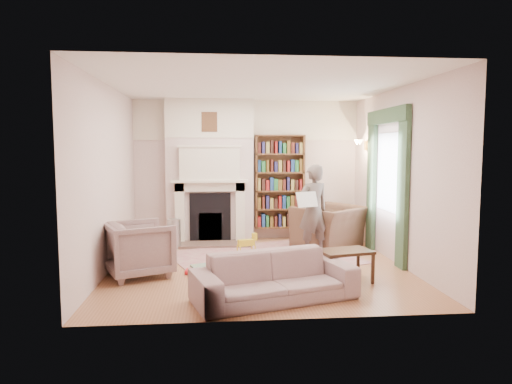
{
  "coord_description": "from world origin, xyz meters",
  "views": [
    {
      "loc": [
        -0.66,
        -6.98,
        1.85
      ],
      "look_at": [
        0.0,
        0.25,
        1.15
      ],
      "focal_mm": 32.0,
      "sensor_mm": 36.0,
      "label": 1
    }
  ],
  "objects": [
    {
      "name": "floor",
      "position": [
        0.0,
        0.0,
        0.0
      ],
      "size": [
        4.5,
        4.5,
        0.0
      ],
      "primitive_type": "plane",
      "color": "#97603C",
      "rests_on": "ground"
    },
    {
      "name": "man_reading",
      "position": [
        1.02,
        0.66,
        0.79
      ],
      "size": [
        0.67,
        0.55,
        1.57
      ],
      "primitive_type": "imported",
      "rotation": [
        0.0,
        0.0,
        3.48
      ],
      "color": "#584C46",
      "rests_on": "floor"
    },
    {
      "name": "rug",
      "position": [
        0.16,
        0.55,
        0.01
      ],
      "size": [
        3.45,
        3.05,
        0.01
      ],
      "primitive_type": "cube",
      "rotation": [
        0.0,
        0.0,
        0.34
      ],
      "color": "#B9A68B",
      "rests_on": "floor"
    },
    {
      "name": "window",
      "position": [
        2.23,
        0.4,
        1.45
      ],
      "size": [
        0.02,
        0.9,
        1.3
      ],
      "primitive_type": "cube",
      "color": "silver",
      "rests_on": "wall_right"
    },
    {
      "name": "wall_right",
      "position": [
        2.25,
        0.0,
        1.4
      ],
      "size": [
        0.0,
        4.5,
        4.5
      ],
      "primitive_type": "plane",
      "rotation": [
        1.57,
        0.0,
        -1.57
      ],
      "color": "silver",
      "rests_on": "floor"
    },
    {
      "name": "wall_front",
      "position": [
        0.0,
        -2.25,
        1.4
      ],
      "size": [
        4.5,
        0.0,
        4.5
      ],
      "primitive_type": "plane",
      "rotation": [
        -1.57,
        0.0,
        0.0
      ],
      "color": "silver",
      "rests_on": "floor"
    },
    {
      "name": "armchair_left",
      "position": [
        -1.75,
        -0.37,
        0.4
      ],
      "size": [
        1.15,
        1.14,
        0.8
      ],
      "primitive_type": "imported",
      "rotation": [
        0.0,
        0.0,
        1.99
      ],
      "color": "#A59588",
      "rests_on": "floor"
    },
    {
      "name": "fireplace",
      "position": [
        -0.75,
        2.05,
        1.39
      ],
      "size": [
        1.7,
        0.58,
        2.8
      ],
      "color": "silver",
      "rests_on": "floor"
    },
    {
      "name": "curtain_left",
      "position": [
        2.2,
        -0.3,
        1.2
      ],
      "size": [
        0.07,
        0.32,
        2.4
      ],
      "primitive_type": "cube",
      "color": "#2A412A",
      "rests_on": "floor"
    },
    {
      "name": "pelmet",
      "position": [
        2.19,
        0.4,
        2.38
      ],
      "size": [
        0.09,
        1.7,
        0.24
      ],
      "primitive_type": "cube",
      "color": "#2A412A",
      "rests_on": "wall_right"
    },
    {
      "name": "ceiling",
      "position": [
        0.0,
        0.0,
        2.8
      ],
      "size": [
        4.5,
        4.5,
        0.0
      ],
      "primitive_type": "plane",
      "rotation": [
        3.14,
        0.0,
        0.0
      ],
      "color": "white",
      "rests_on": "wall_back"
    },
    {
      "name": "game_box_lid",
      "position": [
        -0.95,
        -0.34,
        0.04
      ],
      "size": [
        0.31,
        0.23,
        0.05
      ],
      "primitive_type": "cube",
      "rotation": [
        0.0,
        0.0,
        -0.12
      ],
      "color": "red",
      "rests_on": "rug"
    },
    {
      "name": "wall_back",
      "position": [
        0.0,
        2.25,
        1.4
      ],
      "size": [
        4.5,
        0.0,
        4.5
      ],
      "primitive_type": "plane",
      "rotation": [
        1.57,
        0.0,
        0.0
      ],
      "color": "silver",
      "rests_on": "floor"
    },
    {
      "name": "board_game",
      "position": [
        -0.81,
        -0.07,
        0.03
      ],
      "size": [
        0.49,
        0.49,
        0.03
      ],
      "primitive_type": "cube",
      "rotation": [
        0.0,
        0.0,
        0.34
      ],
      "color": "gold",
      "rests_on": "rug"
    },
    {
      "name": "curtain_right",
      "position": [
        2.2,
        1.1,
        1.2
      ],
      "size": [
        0.07,
        0.32,
        2.4
      ],
      "primitive_type": "cube",
      "color": "#2A412A",
      "rests_on": "floor"
    },
    {
      "name": "sofa",
      "position": [
        0.06,
        -1.61,
        0.29
      ],
      "size": [
        2.11,
        1.3,
        0.58
      ],
      "primitive_type": "imported",
      "rotation": [
        0.0,
        0.0,
        0.29
      ],
      "color": "#AF9E91",
      "rests_on": "floor"
    },
    {
      "name": "comic_annuals",
      "position": [
        0.15,
        -0.5,
        0.02
      ],
      "size": [
        1.07,
        0.66,
        0.02
      ],
      "color": "red",
      "rests_on": "rug"
    },
    {
      "name": "paraffin_heater",
      "position": [
        -1.41,
        1.41,
        0.28
      ],
      "size": [
        0.28,
        0.28,
        0.55
      ],
      "primitive_type": "cylinder",
      "rotation": [
        0.0,
        0.0,
        -0.17
      ],
      "color": "#ADB0B5",
      "rests_on": "floor"
    },
    {
      "name": "wall_left",
      "position": [
        -2.25,
        0.0,
        1.4
      ],
      "size": [
        0.0,
        4.5,
        4.5
      ],
      "primitive_type": "plane",
      "rotation": [
        1.57,
        0.0,
        1.57
      ],
      "color": "silver",
      "rests_on": "floor"
    },
    {
      "name": "coffee_table",
      "position": [
        1.13,
        -0.94,
        0.23
      ],
      "size": [
        0.78,
        0.59,
        0.45
      ],
      "primitive_type": null,
      "rotation": [
        0.0,
        0.0,
        0.22
      ],
      "color": "#322011",
      "rests_on": "floor"
    },
    {
      "name": "rocking_horse",
      "position": [
        -0.13,
        0.66,
        0.2
      ],
      "size": [
        0.48,
        0.31,
        0.4
      ],
      "primitive_type": null,
      "rotation": [
        0.0,
        0.0,
        0.31
      ],
      "color": "gold",
      "rests_on": "rug"
    },
    {
      "name": "bookcase",
      "position": [
        0.65,
        2.12,
        1.18
      ],
      "size": [
        1.0,
        0.24,
        1.85
      ],
      "primitive_type": "cube",
      "color": "brown",
      "rests_on": "floor"
    },
    {
      "name": "wall_sconce",
      "position": [
        2.03,
        1.5,
        1.9
      ],
      "size": [
        0.2,
        0.24,
        0.24
      ],
      "primitive_type": null,
      "color": "gold",
      "rests_on": "wall_right"
    },
    {
      "name": "newspaper",
      "position": [
        0.87,
        0.46,
        1.0
      ],
      "size": [
        0.39,
        0.23,
        0.25
      ],
      "primitive_type": "cube",
      "rotation": [
        -0.35,
        0.0,
        0.34
      ],
      "color": "silver",
      "rests_on": "man_reading"
    },
    {
      "name": "armchair_reading",
      "position": [
        1.47,
        1.26,
        0.39
      ],
      "size": [
        1.58,
        1.56,
        0.77
      ],
      "primitive_type": "imported",
      "rotation": [
        0.0,
        0.0,
        3.83
      ],
      "color": "#4B3328",
      "rests_on": "floor"
    }
  ]
}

